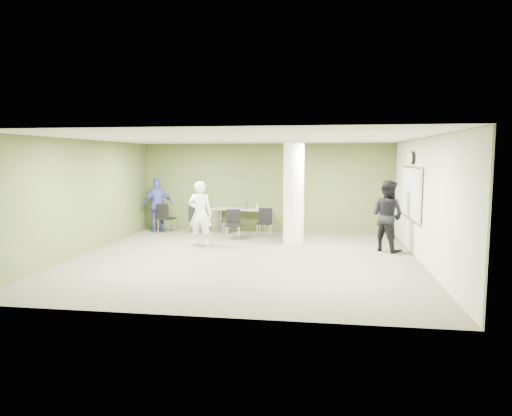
% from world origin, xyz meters
% --- Properties ---
extents(floor, '(8.00, 8.00, 0.00)m').
position_xyz_m(floor, '(0.00, 0.00, 0.00)').
color(floor, '#4E4D3D').
rests_on(floor, ground).
extents(ceiling, '(8.00, 8.00, 0.00)m').
position_xyz_m(ceiling, '(0.00, 0.00, 2.80)').
color(ceiling, white).
rests_on(ceiling, wall_back).
extents(wall_back, '(8.00, 2.80, 0.02)m').
position_xyz_m(wall_back, '(0.00, 4.00, 1.40)').
color(wall_back, '#485B2A').
rests_on(wall_back, floor).
extents(wall_left, '(0.02, 8.00, 2.80)m').
position_xyz_m(wall_left, '(-4.00, 0.00, 1.40)').
color(wall_left, '#485B2A').
rests_on(wall_left, floor).
extents(wall_right_cream, '(0.02, 8.00, 2.80)m').
position_xyz_m(wall_right_cream, '(4.00, 0.00, 1.40)').
color(wall_right_cream, beige).
rests_on(wall_right_cream, floor).
extents(column, '(0.56, 0.56, 2.80)m').
position_xyz_m(column, '(1.00, 2.00, 1.40)').
color(column, silver).
rests_on(column, floor).
extents(whiteboard, '(0.05, 2.30, 1.30)m').
position_xyz_m(whiteboard, '(3.92, 1.20, 1.50)').
color(whiteboard, silver).
rests_on(whiteboard, wall_right_cream).
extents(wall_clock, '(0.06, 0.32, 0.32)m').
position_xyz_m(wall_clock, '(3.92, 1.20, 2.35)').
color(wall_clock, black).
rests_on(wall_clock, wall_right_cream).
extents(folding_table, '(1.74, 0.96, 1.04)m').
position_xyz_m(folding_table, '(-0.77, 3.54, 0.74)').
color(folding_table, gray).
rests_on(folding_table, floor).
extents(wastebasket, '(0.27, 0.27, 0.32)m').
position_xyz_m(wastebasket, '(-1.20, 3.43, 0.16)').
color(wastebasket, '#4C4C4C').
rests_on(wastebasket, floor).
extents(chair_back_left, '(0.57, 0.57, 0.92)m').
position_xyz_m(chair_back_left, '(-3.11, 3.24, 0.54)').
color(chair_back_left, black).
rests_on(chair_back_left, floor).
extents(chair_back_right, '(0.55, 0.55, 0.89)m').
position_xyz_m(chair_back_right, '(-2.14, 3.30, 0.52)').
color(chair_back_right, black).
rests_on(chair_back_right, floor).
extents(chair_table_left, '(0.47, 0.47, 0.85)m').
position_xyz_m(chair_table_left, '(-0.78, 2.50, 0.50)').
color(chair_table_left, black).
rests_on(chair_table_left, floor).
extents(chair_table_right, '(0.45, 0.45, 0.86)m').
position_xyz_m(chair_table_right, '(0.09, 2.94, 0.50)').
color(chair_table_right, black).
rests_on(chair_table_right, floor).
extents(woman_white, '(0.64, 0.43, 1.74)m').
position_xyz_m(woman_white, '(-1.46, 1.39, 0.87)').
color(woman_white, white).
rests_on(woman_white, floor).
extents(man_black, '(1.11, 1.09, 1.80)m').
position_xyz_m(man_black, '(3.40, 1.36, 0.90)').
color(man_black, black).
rests_on(man_black, floor).
extents(man_blue, '(1.07, 0.85, 1.70)m').
position_xyz_m(man_blue, '(-3.40, 3.40, 0.85)').
color(man_blue, '#4448A9').
rests_on(man_blue, floor).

